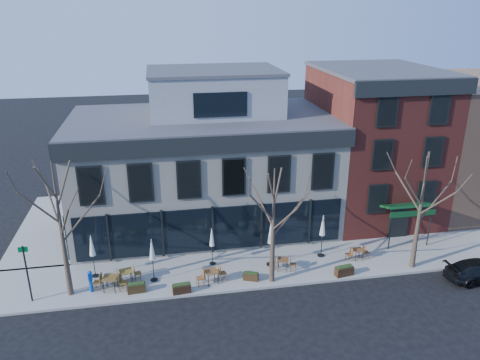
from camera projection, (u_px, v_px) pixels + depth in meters
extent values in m
plane|color=black|center=(213.00, 255.00, 30.83)|extent=(120.00, 120.00, 0.00)
cube|color=gray|center=(269.00, 266.00, 29.36)|extent=(33.50, 4.70, 0.15)
cube|color=gray|center=(52.00, 227.00, 34.46)|extent=(4.50, 12.00, 0.15)
cube|color=silver|center=(204.00, 172.00, 34.01)|extent=(18.00, 10.00, 8.00)
cube|color=#47474C|center=(202.00, 118.00, 32.58)|extent=(18.30, 10.30, 0.30)
cube|color=black|center=(211.00, 145.00, 28.04)|extent=(18.30, 0.25, 1.10)
cube|color=black|center=(66.00, 131.00, 31.25)|extent=(0.25, 10.30, 1.10)
cube|color=black|center=(213.00, 229.00, 30.10)|extent=(17.20, 0.12, 3.00)
cube|color=black|center=(76.00, 214.00, 32.33)|extent=(0.12, 7.50, 3.00)
cube|color=gray|center=(214.00, 93.00, 33.12)|extent=(9.00, 6.50, 3.00)
cube|color=maroon|center=(373.00, 144.00, 35.64)|extent=(8.00, 10.00, 11.00)
cube|color=#47474C|center=(381.00, 70.00, 33.67)|extent=(8.20, 10.20, 0.25)
cube|color=black|center=(417.00, 88.00, 29.12)|extent=(8.20, 0.25, 1.00)
cube|color=#0C3818|center=(407.00, 205.00, 31.17)|extent=(3.20, 1.66, 0.67)
cube|color=black|center=(398.00, 223.00, 32.49)|extent=(1.40, 0.10, 2.50)
cone|color=#382B21|center=(62.00, 231.00, 25.02)|extent=(0.34, 0.34, 7.92)
cylinder|color=#382B21|center=(81.00, 218.00, 25.17)|extent=(2.23, 0.50, 2.48)
cylinder|color=#382B21|center=(53.00, 207.00, 25.47)|extent=(1.03, 2.05, 2.14)
cylinder|color=#382B21|center=(39.00, 208.00, 24.05)|extent=(1.80, 0.75, 2.21)
cylinder|color=#382B21|center=(65.00, 222.00, 23.87)|extent=(1.03, 2.04, 2.28)
cone|color=#382B21|center=(273.00, 227.00, 26.43)|extent=(0.34, 0.34, 7.04)
cylinder|color=#382B21|center=(289.00, 216.00, 26.57)|extent=(2.00, 0.46, 2.21)
cylinder|color=#382B21|center=(263.00, 207.00, 26.84)|extent=(0.93, 1.84, 1.91)
cylinder|color=#382B21|center=(262.00, 208.00, 25.57)|extent=(1.61, 0.68, 1.97)
cylinder|color=#382B21|center=(284.00, 220.00, 25.42)|extent=(0.93, 1.83, 2.03)
cone|color=#382B21|center=(420.00, 212.00, 27.85)|extent=(0.34, 0.34, 7.48)
cylinder|color=#382B21|center=(435.00, 201.00, 27.99)|extent=(2.12, 0.48, 2.35)
cylinder|color=#382B21|center=(408.00, 191.00, 28.27)|extent=(0.98, 1.94, 2.03)
cylinder|color=#382B21|center=(413.00, 192.00, 26.93)|extent=(1.71, 0.71, 2.09)
cylinder|color=#382B21|center=(437.00, 204.00, 26.77)|extent=(0.98, 1.94, 2.16)
cylinder|color=black|center=(27.00, 274.00, 25.21)|extent=(0.10, 0.10, 3.40)
cube|color=#005926|center=(23.00, 249.00, 24.68)|extent=(0.50, 0.04, 0.30)
imported|color=black|center=(480.00, 270.00, 27.86)|extent=(4.36, 1.95, 1.24)
cylinder|color=#0E47B9|center=(91.00, 286.00, 26.51)|extent=(0.21, 0.21, 0.73)
cube|color=#0E47B9|center=(90.00, 276.00, 26.29)|extent=(0.28, 0.26, 0.52)
cone|color=#0E47B9|center=(89.00, 272.00, 26.17)|extent=(0.27, 0.27, 0.13)
cube|color=brown|center=(110.00, 277.00, 26.48)|extent=(0.93, 0.93, 0.05)
cylinder|color=black|center=(103.00, 287.00, 26.34)|extent=(0.05, 0.05, 0.81)
cylinder|color=black|center=(115.00, 287.00, 26.33)|extent=(0.05, 0.05, 0.81)
cylinder|color=black|center=(107.00, 281.00, 26.93)|extent=(0.05, 0.05, 0.81)
cylinder|color=black|center=(118.00, 281.00, 26.92)|extent=(0.05, 0.05, 0.81)
cube|color=brown|center=(126.00, 271.00, 27.25)|extent=(0.84, 0.84, 0.04)
cylinder|color=black|center=(122.00, 280.00, 27.04)|extent=(0.04, 0.04, 0.73)
cylinder|color=black|center=(132.00, 278.00, 27.24)|extent=(0.04, 0.04, 0.73)
cylinder|color=black|center=(121.00, 275.00, 27.53)|extent=(0.04, 0.04, 0.73)
cylinder|color=black|center=(130.00, 273.00, 27.73)|extent=(0.04, 0.04, 0.73)
cube|color=brown|center=(211.00, 271.00, 27.22)|extent=(0.88, 0.88, 0.04)
cylinder|color=black|center=(208.00, 280.00, 27.00)|extent=(0.04, 0.04, 0.76)
cylinder|color=black|center=(218.00, 278.00, 27.21)|extent=(0.04, 0.04, 0.76)
cylinder|color=black|center=(205.00, 275.00, 27.51)|extent=(0.04, 0.04, 0.76)
cylinder|color=black|center=(215.00, 273.00, 27.72)|extent=(0.04, 0.04, 0.76)
cube|color=brown|center=(283.00, 260.00, 28.56)|extent=(0.85, 0.85, 0.04)
cylinder|color=black|center=(278.00, 267.00, 28.48)|extent=(0.04, 0.04, 0.69)
cylinder|color=black|center=(287.00, 267.00, 28.40)|extent=(0.04, 0.04, 0.69)
cylinder|color=black|center=(279.00, 262.00, 28.97)|extent=(0.04, 0.04, 0.69)
cylinder|color=black|center=(287.00, 263.00, 28.90)|extent=(0.04, 0.04, 0.69)
cube|color=brown|center=(358.00, 250.00, 29.76)|extent=(0.68, 0.68, 0.04)
cylinder|color=black|center=(356.00, 257.00, 29.60)|extent=(0.04, 0.04, 0.66)
cylinder|color=black|center=(363.00, 256.00, 29.71)|extent=(0.04, 0.04, 0.66)
cylinder|color=black|center=(352.00, 253.00, 30.06)|extent=(0.04, 0.04, 0.66)
cylinder|color=black|center=(359.00, 252.00, 30.18)|extent=(0.04, 0.04, 0.66)
cylinder|color=black|center=(95.00, 276.00, 28.11)|extent=(0.44, 0.44, 0.06)
cylinder|color=black|center=(94.00, 260.00, 27.73)|extent=(0.05, 0.05, 2.19)
cone|color=silver|center=(92.00, 245.00, 27.38)|extent=(0.36, 0.36, 1.29)
cylinder|color=black|center=(154.00, 280.00, 27.70)|extent=(0.44, 0.44, 0.06)
cylinder|color=black|center=(153.00, 264.00, 27.32)|extent=(0.05, 0.05, 2.19)
cone|color=beige|center=(152.00, 249.00, 26.97)|extent=(0.36, 0.36, 1.29)
cylinder|color=black|center=(212.00, 263.00, 29.45)|extent=(0.40, 0.40, 0.05)
cylinder|color=black|center=(212.00, 250.00, 29.11)|extent=(0.04, 0.04, 1.98)
cone|color=beige|center=(212.00, 237.00, 28.79)|extent=(0.32, 0.32, 1.17)
cylinder|color=black|center=(270.00, 264.00, 29.34)|extent=(0.47, 0.47, 0.06)
cylinder|color=black|center=(270.00, 248.00, 28.94)|extent=(0.05, 0.05, 2.35)
cone|color=silver|center=(271.00, 233.00, 28.56)|extent=(0.39, 0.39, 1.39)
cylinder|color=black|center=(321.00, 255.00, 30.38)|extent=(0.46, 0.46, 0.06)
cylinder|color=black|center=(322.00, 240.00, 29.98)|extent=(0.05, 0.05, 2.31)
cone|color=beige|center=(323.00, 225.00, 29.61)|extent=(0.38, 0.38, 1.37)
cube|color=#312310|center=(137.00, 288.00, 26.49)|extent=(1.05, 0.49, 0.51)
cube|color=#1E3314|center=(136.00, 284.00, 26.40)|extent=(0.95, 0.40, 0.08)
cube|color=black|center=(182.00, 289.00, 26.43)|extent=(1.06, 0.50, 0.51)
cube|color=#1E3314|center=(181.00, 285.00, 26.33)|extent=(0.95, 0.41, 0.08)
cube|color=#322110|center=(251.00, 277.00, 27.67)|extent=(0.96, 0.65, 0.45)
cube|color=#1E3314|center=(251.00, 273.00, 27.59)|extent=(0.85, 0.56, 0.07)
cube|color=#321E10|center=(344.00, 271.00, 28.13)|extent=(1.17, 0.61, 0.56)
cube|color=#1E3314|center=(345.00, 267.00, 28.02)|extent=(1.04, 0.50, 0.09)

